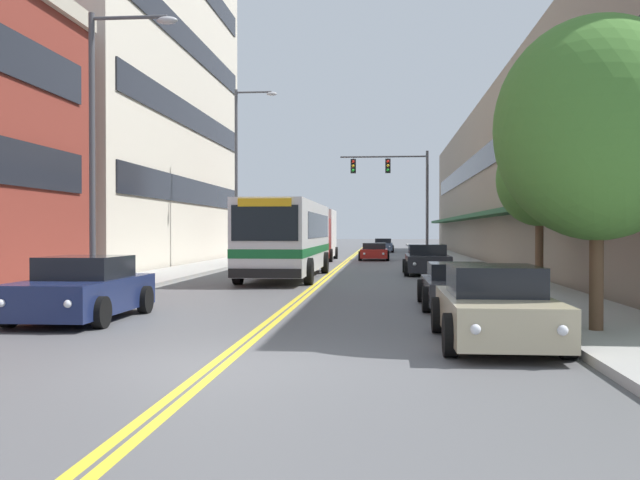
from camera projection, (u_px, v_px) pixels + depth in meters
ground_plane at (347, 261)px, 47.39m from camera, size 240.00×240.00×0.00m
sidewalk_left at (245, 259)px, 48.02m from camera, size 2.88×106.00×0.16m
sidewalk_right at (453, 260)px, 46.76m from camera, size 2.88×106.00×0.16m
centre_line at (347, 261)px, 47.39m from camera, size 0.34×106.00×0.01m
office_tower_left at (91, 10)px, 41.59m from camera, size 12.08×25.57×29.81m
storefront_row_right at (541, 181)px, 46.18m from camera, size 9.10×68.00×10.45m
city_bus at (288, 236)px, 30.27m from camera, size 2.94×11.71×3.16m
car_navy_parked_left_near at (83, 290)px, 15.96m from camera, size 2.19×4.47×1.42m
car_black_parked_left_far at (272, 253)px, 43.51m from camera, size 1.99×4.52×1.27m
car_beige_parked_right_foreground at (495, 308)px, 12.53m from camera, size 2.03×4.47×1.38m
car_charcoal_parked_right_mid at (427, 260)px, 32.33m from camera, size 2.16×4.44×1.37m
car_dark_grey_parked_right_far at (459, 286)px, 18.57m from camera, size 2.04×4.15×1.15m
car_slate_blue_moving_lead at (383, 246)px, 66.37m from camera, size 1.97×4.79×1.26m
car_red_moving_second at (374, 252)px, 48.18m from camera, size 2.03×4.14×1.16m
box_truck at (316, 235)px, 48.01m from camera, size 2.58×7.10×3.41m
traffic_signal_mast at (399, 183)px, 45.91m from camera, size 5.69×0.38×7.13m
street_lamp_left_near at (104, 131)px, 18.91m from camera, size 2.42×0.28×7.78m
street_lamp_left_far at (241, 164)px, 37.35m from camera, size 2.24×0.28×9.39m
street_tree_right_near at (597, 129)px, 13.16m from camera, size 3.77×3.77×5.80m
street_tree_right_mid at (540, 180)px, 22.76m from camera, size 2.74×2.74×5.00m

